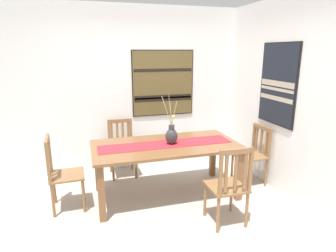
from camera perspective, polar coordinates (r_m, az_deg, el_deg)
name	(u,v)px	position (r m, az deg, el deg)	size (l,w,h in m)	color
ground_plane	(164,223)	(3.64, -0.81, -18.61)	(6.40, 6.40, 0.03)	#B2A89E
wall_back	(134,90)	(4.90, -6.77, 7.15)	(6.40, 0.12, 2.70)	white
wall_side	(306,103)	(4.02, 25.65, 4.15)	(0.12, 6.40, 2.70)	white
dining_table	(166,151)	(3.95, -0.44, -4.98)	(1.97, 0.99, 0.75)	brown
table_runner	(166,144)	(3.92, -0.44, -3.60)	(1.82, 0.36, 0.01)	#B7232D
centerpiece_vase	(172,135)	(3.88, 0.70, -1.84)	(0.21, 0.18, 0.71)	#333338
chair_0	(122,146)	(4.75, -9.15, -3.99)	(0.43, 0.43, 0.90)	brown
chair_1	(62,173)	(3.91, -20.29, -8.71)	(0.44, 0.44, 0.97)	brown
chair_2	(253,154)	(4.56, 16.47, -5.30)	(0.45, 0.45, 0.90)	brown
chair_3	(229,185)	(3.42, 11.95, -11.42)	(0.42, 0.42, 0.98)	brown
painting_on_back_wall	(163,83)	(4.93, -0.99, 8.46)	(1.06, 0.05, 1.10)	black
painting_on_side_wall	(278,84)	(4.32, 21.00, 7.70)	(0.05, 0.77, 1.13)	black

